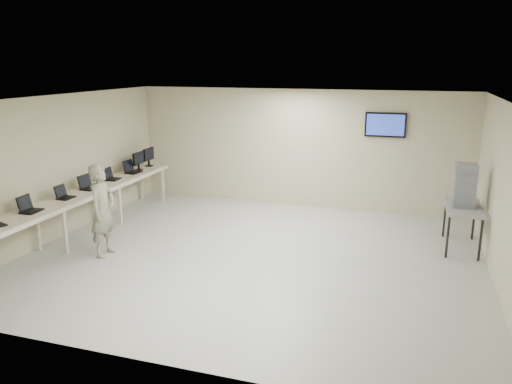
% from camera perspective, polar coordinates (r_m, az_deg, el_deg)
% --- Properties ---
extents(room, '(8.01, 7.01, 2.81)m').
position_cam_1_polar(room, '(8.71, -0.08, 1.42)').
color(room, '#A7A79E').
rests_on(room, ground).
extents(workbench, '(0.76, 6.00, 0.90)m').
position_cam_1_polar(workbench, '(10.46, -19.43, -0.48)').
color(workbench, beige).
rests_on(workbench, ground).
extents(laptop_1, '(0.32, 0.38, 0.28)m').
position_cam_1_polar(laptop_1, '(9.45, -24.57, -1.63)').
color(laptop_1, black).
rests_on(laptop_1, workbench).
extents(laptop_2, '(0.27, 0.33, 0.25)m').
position_cam_1_polar(laptop_2, '(10.12, -21.14, -0.30)').
color(laptop_2, black).
rests_on(laptop_2, workbench).
extents(laptop_3, '(0.34, 0.39, 0.29)m').
position_cam_1_polar(laptop_3, '(10.71, -18.65, 0.74)').
color(laptop_3, black).
rests_on(laptop_3, workbench).
extents(laptop_4, '(0.31, 0.36, 0.26)m').
position_cam_1_polar(laptop_4, '(11.40, -16.22, 1.71)').
color(laptop_4, black).
rests_on(laptop_4, workbench).
extents(laptop_5, '(0.33, 0.39, 0.29)m').
position_cam_1_polar(laptop_5, '(11.99, -14.06, 2.51)').
color(laptop_5, black).
rests_on(laptop_5, workbench).
extents(monitor_near, '(0.19, 0.43, 0.43)m').
position_cam_1_polar(monitor_near, '(12.23, -13.30, 3.66)').
color(monitor_near, black).
rests_on(monitor_near, workbench).
extents(monitor_far, '(0.20, 0.45, 0.45)m').
position_cam_1_polar(monitor_far, '(12.63, -12.19, 4.12)').
color(monitor_far, black).
rests_on(monitor_far, workbench).
extents(soldier, '(0.44, 0.63, 1.68)m').
position_cam_1_polar(soldier, '(9.30, -17.12, -2.04)').
color(soldier, slate).
rests_on(soldier, ground).
extents(side_table, '(0.64, 1.37, 0.82)m').
position_cam_1_polar(side_table, '(10.01, 22.62, -1.91)').
color(side_table, gray).
rests_on(side_table, ground).
extents(storage_bins, '(0.38, 0.42, 0.79)m').
position_cam_1_polar(storage_bins, '(9.89, 22.77, 0.72)').
color(storage_bins, gray).
rests_on(storage_bins, side_table).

